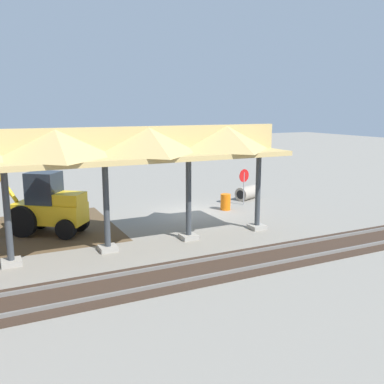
{
  "coord_description": "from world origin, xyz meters",
  "views": [
    {
      "loc": [
        10.08,
        20.22,
        5.6
      ],
      "look_at": [
        1.1,
        1.95,
        1.6
      ],
      "focal_mm": 40.0,
      "sensor_mm": 36.0,
      "label": 1
    }
  ],
  "objects_px": {
    "stop_sign": "(244,179)",
    "backhoe": "(46,206)",
    "concrete_pipe": "(247,193)",
    "traffic_barrel": "(226,202)"
  },
  "relations": [
    {
      "from": "concrete_pipe",
      "to": "backhoe",
      "type": "bearing_deg",
      "value": 10.28
    },
    {
      "from": "backhoe",
      "to": "concrete_pipe",
      "type": "height_order",
      "value": "backhoe"
    },
    {
      "from": "stop_sign",
      "to": "traffic_barrel",
      "type": "bearing_deg",
      "value": 21.69
    },
    {
      "from": "traffic_barrel",
      "to": "backhoe",
      "type": "bearing_deg",
      "value": 2.5
    },
    {
      "from": "traffic_barrel",
      "to": "concrete_pipe",
      "type": "bearing_deg",
      "value": -145.59
    },
    {
      "from": "concrete_pipe",
      "to": "stop_sign",
      "type": "bearing_deg",
      "value": 48.71
    },
    {
      "from": "stop_sign",
      "to": "backhoe",
      "type": "relative_size",
      "value": 0.44
    },
    {
      "from": "stop_sign",
      "to": "backhoe",
      "type": "xyz_separation_m",
      "value": [
        11.2,
        1.06,
        -0.25
      ]
    },
    {
      "from": "stop_sign",
      "to": "backhoe",
      "type": "height_order",
      "value": "backhoe"
    },
    {
      "from": "traffic_barrel",
      "to": "stop_sign",
      "type": "bearing_deg",
      "value": -158.31
    }
  ]
}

